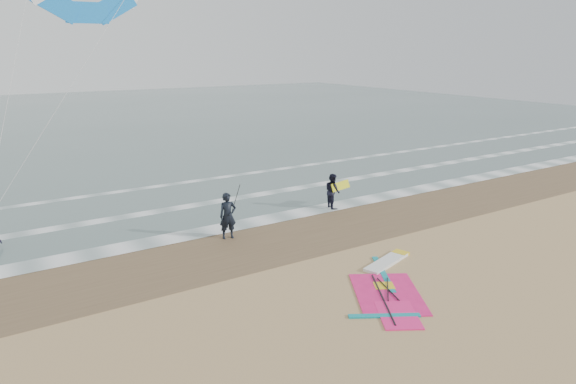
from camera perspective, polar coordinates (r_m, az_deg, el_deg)
ground at (r=16.86m, az=11.12°, el=-10.82°), size 120.00×120.00×0.00m
sea_water at (r=60.21m, az=-22.06°, el=7.40°), size 120.00×80.00×0.02m
wet_sand_band at (r=21.21m, az=-0.02°, el=-4.86°), size 120.00×5.00×0.01m
foam_waterline at (r=24.87m, az=-5.49°, el=-1.76°), size 120.00×9.15×0.02m
windsurf_rig at (r=17.28m, az=11.13°, el=-10.02°), size 4.89×4.63×0.12m
person_standing at (r=20.78m, az=-6.70°, el=-2.65°), size 0.76×0.56×1.90m
person_walking at (r=24.68m, az=4.97°, el=0.11°), size 0.77×0.92×1.71m
held_pole at (r=20.77m, az=-6.00°, el=-1.36°), size 0.17×0.86×1.82m
carried_kiteboard at (r=24.78m, az=5.86°, el=0.70°), size 1.30×0.51×0.39m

